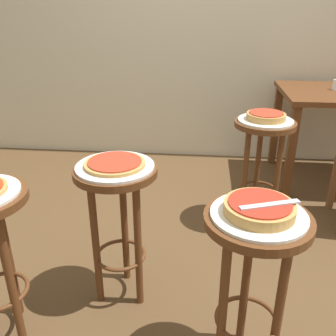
% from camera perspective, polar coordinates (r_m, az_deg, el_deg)
% --- Properties ---
extents(ground_plane, '(6.00, 6.00, 0.00)m').
position_cam_1_polar(ground_plane, '(2.38, 4.93, -12.57)').
color(ground_plane, brown).
extents(stool_foreground, '(0.39, 0.39, 0.73)m').
position_cam_1_polar(stool_foreground, '(1.47, 12.96, -13.62)').
color(stool_foreground, '#5B3319').
rests_on(stool_foreground, ground_plane).
extents(serving_plate_foreground, '(0.34, 0.34, 0.01)m').
position_cam_1_polar(serving_plate_foreground, '(1.36, 13.73, -7.01)').
color(serving_plate_foreground, white).
rests_on(serving_plate_foreground, stool_foreground).
extents(pizza_foreground, '(0.25, 0.25, 0.05)m').
position_cam_1_polar(pizza_foreground, '(1.34, 13.84, -5.97)').
color(pizza_foreground, tan).
rests_on(pizza_foreground, serving_plate_foreground).
extents(stool_leftside, '(0.39, 0.39, 0.73)m').
position_cam_1_polar(stool_leftside, '(1.80, -7.77, -5.51)').
color(stool_leftside, '#5B3319').
rests_on(stool_leftside, ground_plane).
extents(serving_plate_leftside, '(0.36, 0.36, 0.01)m').
position_cam_1_polar(serving_plate_leftside, '(1.71, -8.13, 0.24)').
color(serving_plate_leftside, silver).
rests_on(serving_plate_leftside, stool_leftside).
extents(pizza_leftside, '(0.28, 0.28, 0.02)m').
position_cam_1_polar(pizza_leftside, '(1.70, -8.16, 0.73)').
color(pizza_leftside, tan).
rests_on(pizza_leftside, serving_plate_leftside).
extents(stool_rear, '(0.39, 0.39, 0.73)m').
position_cam_1_polar(stool_rear, '(2.51, 14.26, 2.79)').
color(stool_rear, '#5B3319').
rests_on(stool_rear, ground_plane).
extents(serving_plate_rear, '(0.35, 0.35, 0.01)m').
position_cam_1_polar(serving_plate_rear, '(2.45, 14.73, 7.08)').
color(serving_plate_rear, white).
rests_on(serving_plate_rear, stool_rear).
extents(pizza_rear, '(0.24, 0.24, 0.05)m').
position_cam_1_polar(pizza_rear, '(2.44, 14.80, 7.72)').
color(pizza_rear, tan).
rests_on(pizza_rear, serving_plate_rear).
extents(condiment_shaker, '(0.04, 0.04, 0.08)m').
position_cam_1_polar(condiment_shaker, '(3.30, 24.25, 11.57)').
color(condiment_shaker, white).
rests_on(condiment_shaker, dining_table).
extents(pizza_server_knife, '(0.22, 0.10, 0.01)m').
position_cam_1_polar(pizza_server_knife, '(1.32, 15.36, -5.43)').
color(pizza_server_knife, silver).
rests_on(pizza_server_knife, pizza_foreground).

